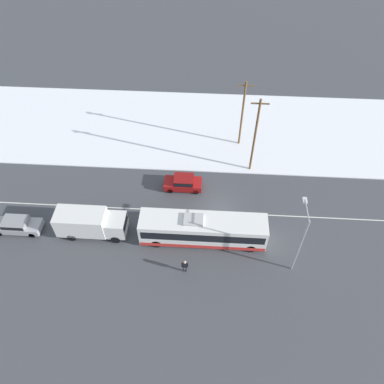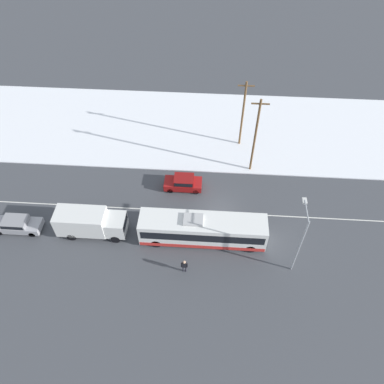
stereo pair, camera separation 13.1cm
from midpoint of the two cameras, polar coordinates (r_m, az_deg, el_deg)
ground_plane at (r=38.79m, az=4.32°, el=-3.20°), size 120.00×120.00×0.00m
snow_lot at (r=48.34m, az=4.59°, el=9.51°), size 80.00×15.42×0.12m
lane_marking_center at (r=38.78m, az=4.32°, el=-3.19°), size 60.00×0.12×0.00m
city_bus at (r=35.53m, az=1.74°, el=-5.75°), size 11.94×2.57×3.13m
box_truck at (r=37.28m, az=-15.25°, el=-4.45°), size 6.66×2.30×2.84m
sedan_car at (r=40.35m, az=-1.23°, el=1.48°), size 4.06×1.80×1.56m
parked_car_near_truck at (r=40.61m, az=-25.02°, el=-4.43°), size 4.58×1.80×1.45m
pedestrian_at_stop at (r=33.98m, az=-1.06°, el=-11.10°), size 0.61×0.27×1.71m
streetlamp at (r=32.73m, az=16.40°, el=-6.38°), size 0.36×2.68×7.19m
utility_pole_roadside at (r=40.13m, az=9.70°, el=8.39°), size 1.80×0.24×9.46m
utility_pole_snowlot at (r=43.69m, az=7.83°, el=11.73°), size 1.80×0.24×8.63m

